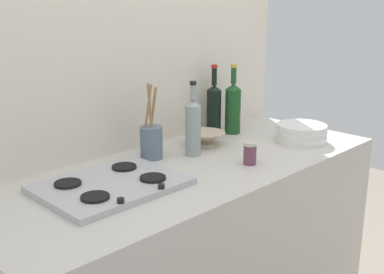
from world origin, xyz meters
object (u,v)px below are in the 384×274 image
at_px(utensil_crock, 151,141).
at_px(condiment_jar_front, 250,153).
at_px(mixing_bowl, 205,138).
at_px(wine_bottle_leftmost, 214,108).
at_px(plate_stack, 301,133).
at_px(wine_bottle_mid_left, 193,126).
at_px(wine_bottle_mid_right, 233,107).
at_px(stovetop_hob, 111,185).

height_order(utensil_crock, condiment_jar_front, utensil_crock).
bearing_deg(mixing_bowl, wine_bottle_leftmost, 32.34).
height_order(wine_bottle_leftmost, condiment_jar_front, wine_bottle_leftmost).
bearing_deg(wine_bottle_leftmost, plate_stack, -65.49).
xyz_separation_m(plate_stack, utensil_crock, (-0.67, 0.31, 0.04)).
xyz_separation_m(wine_bottle_mid_left, wine_bottle_mid_right, (0.40, 0.12, 0.01)).
distance_m(stovetop_hob, wine_bottle_mid_right, 0.91).
bearing_deg(wine_bottle_mid_left, wine_bottle_leftmost, 28.67).
bearing_deg(stovetop_hob, wine_bottle_leftmost, 16.88).
distance_m(stovetop_hob, wine_bottle_leftmost, 0.86).
distance_m(mixing_bowl, utensil_crock, 0.31).
bearing_deg(utensil_crock, condiment_jar_front, -55.65).
bearing_deg(wine_bottle_leftmost, stovetop_hob, -163.12).
bearing_deg(condiment_jar_front, plate_stack, 4.04).
height_order(plate_stack, condiment_jar_front, condiment_jar_front).
bearing_deg(plate_stack, condiment_jar_front, -175.96).
relative_size(wine_bottle_mid_left, mixing_bowl, 1.75).
distance_m(wine_bottle_leftmost, wine_bottle_mid_left, 0.38).
height_order(stovetop_hob, wine_bottle_mid_right, wine_bottle_mid_right).
xyz_separation_m(wine_bottle_leftmost, wine_bottle_mid_left, (-0.33, -0.18, -0.00)).
bearing_deg(condiment_jar_front, stovetop_hob, 161.79).
relative_size(utensil_crock, condiment_jar_front, 3.48).
bearing_deg(condiment_jar_front, utensil_crock, 124.35).
relative_size(wine_bottle_leftmost, wine_bottle_mid_left, 1.07).
height_order(wine_bottle_leftmost, wine_bottle_mid_right, wine_bottle_mid_right).
bearing_deg(stovetop_hob, mixing_bowl, 11.64).
bearing_deg(stovetop_hob, wine_bottle_mid_left, 7.80).
xyz_separation_m(wine_bottle_leftmost, utensil_crock, (-0.49, -0.09, -0.05)).
xyz_separation_m(wine_bottle_mid_right, condiment_jar_front, (-0.32, -0.37, -0.09)).
height_order(mixing_bowl, utensil_crock, utensil_crock).
distance_m(wine_bottle_mid_right, mixing_bowl, 0.28).
xyz_separation_m(stovetop_hob, wine_bottle_leftmost, (0.81, 0.25, 0.12)).
bearing_deg(wine_bottle_mid_left, wine_bottle_mid_right, 16.08).
bearing_deg(stovetop_hob, wine_bottle_mid_right, 11.62).
xyz_separation_m(wine_bottle_mid_left, utensil_crock, (-0.16, 0.09, -0.05)).
height_order(plate_stack, utensil_crock, utensil_crock).
bearing_deg(utensil_crock, mixing_bowl, -5.93).
bearing_deg(condiment_jar_front, wine_bottle_leftmost, 59.85).
height_order(wine_bottle_leftmost, utensil_crock, wine_bottle_leftmost).
xyz_separation_m(plate_stack, wine_bottle_leftmost, (-0.18, 0.40, 0.09)).
bearing_deg(mixing_bowl, plate_stack, -37.60).
bearing_deg(mixing_bowl, utensil_crock, 174.07).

